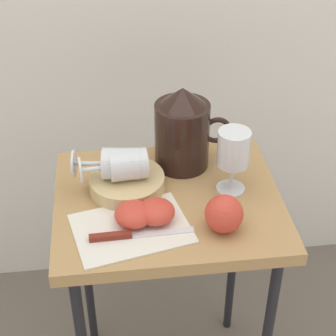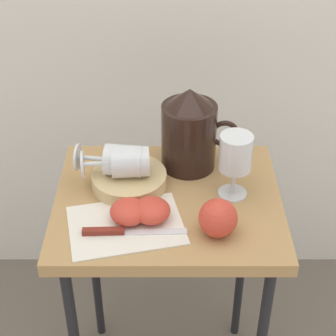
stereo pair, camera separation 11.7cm
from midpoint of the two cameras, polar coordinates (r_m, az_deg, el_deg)
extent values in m
cube|color=#AD8451|center=(1.23, -2.73, -3.71)|extent=(0.50, 0.42, 0.03)
cylinder|color=black|center=(1.58, -10.53, -9.77)|extent=(0.02, 0.02, 0.64)
cylinder|color=black|center=(1.60, 4.63, -8.63)|extent=(0.02, 0.02, 0.64)
cube|color=silver|center=(1.15, -6.72, -6.28)|extent=(0.26, 0.21, 0.00)
cylinder|color=tan|center=(1.24, -6.92, -1.62)|extent=(0.17, 0.17, 0.03)
cylinder|color=black|center=(1.28, -1.18, 3.26)|extent=(0.13, 0.13, 0.16)
cylinder|color=orange|center=(1.30, -1.16, 2.08)|extent=(0.12, 0.12, 0.09)
cone|color=black|center=(1.23, -1.24, 7.22)|extent=(0.11, 0.11, 0.04)
torus|color=black|center=(1.29, 2.42, 3.79)|extent=(0.07, 0.01, 0.07)
cylinder|color=silver|center=(1.24, 3.73, -2.20)|extent=(0.06, 0.06, 0.00)
cylinder|color=silver|center=(1.22, 3.79, -0.90)|extent=(0.01, 0.01, 0.07)
cylinder|color=silver|center=(1.18, 3.93, 1.95)|extent=(0.07, 0.07, 0.08)
cylinder|color=orange|center=(1.19, 3.89, 1.24)|extent=(0.06, 0.06, 0.04)
cylinder|color=silver|center=(1.21, -6.87, 0.24)|extent=(0.09, 0.08, 0.07)
cylinder|color=silver|center=(1.21, -10.21, -0.16)|extent=(0.06, 0.02, 0.01)
cylinder|color=silver|center=(1.21, -11.72, -0.34)|extent=(0.01, 0.06, 0.06)
cylinder|color=silver|center=(1.21, -7.53, 0.35)|extent=(0.09, 0.08, 0.07)
cylinder|color=silver|center=(1.23, -10.84, 0.36)|extent=(0.06, 0.02, 0.01)
cylinder|color=silver|center=(1.23, -12.30, 0.36)|extent=(0.01, 0.06, 0.06)
ellipsoid|color=#CC3D2D|center=(1.14, -6.48, -4.84)|extent=(0.08, 0.08, 0.04)
ellipsoid|color=#CC3D2D|center=(1.15, -4.19, -4.57)|extent=(0.08, 0.08, 0.04)
sphere|color=#CC3D2D|center=(1.12, 2.76, -4.82)|extent=(0.08, 0.08, 0.08)
cube|color=silver|center=(1.13, -3.51, -6.72)|extent=(0.13, 0.02, 0.00)
cube|color=maroon|center=(1.12, -8.92, -7.04)|extent=(0.09, 0.02, 0.01)
camera|label=1|loc=(0.06, -92.86, -2.03)|focal=59.62mm
camera|label=2|loc=(0.06, 87.14, 2.03)|focal=59.62mm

